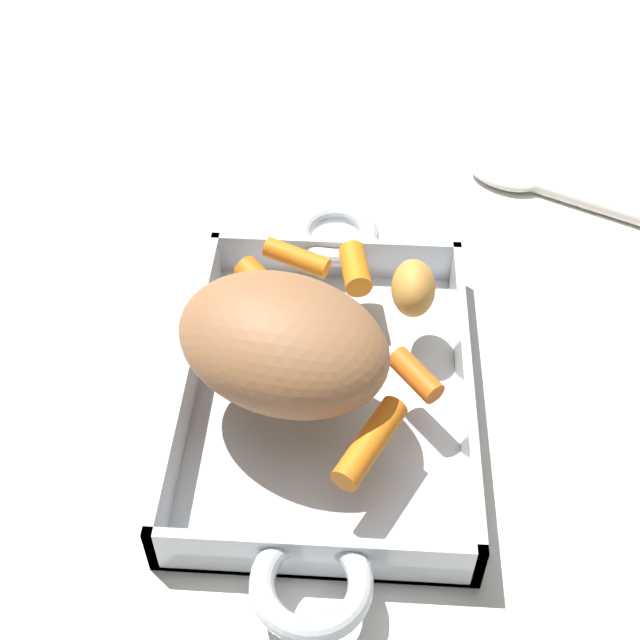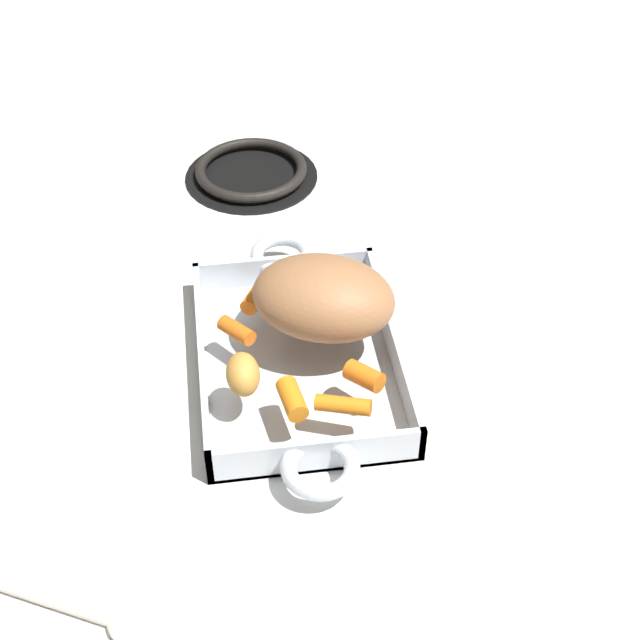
# 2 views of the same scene
# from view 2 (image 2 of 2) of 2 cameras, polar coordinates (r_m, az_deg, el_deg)

# --- Properties ---
(ground_plane) EXTENTS (2.40, 2.40, 0.00)m
(ground_plane) POSITION_cam_2_polar(r_m,az_deg,el_deg) (1.02, -1.33, -3.01)
(ground_plane) COLOR white
(roasting_dish) EXTENTS (0.42, 0.22, 0.04)m
(roasting_dish) POSITION_cam_2_polar(r_m,az_deg,el_deg) (1.01, -1.34, -2.44)
(roasting_dish) COLOR silver
(roasting_dish) RESTS_ON ground_plane
(pork_roast) EXTENTS (0.16, 0.19, 0.08)m
(pork_roast) POSITION_cam_2_polar(r_m,az_deg,el_deg) (0.98, 0.22, 1.42)
(pork_roast) COLOR #9F6B44
(pork_roast) RESTS_ON roasting_dish
(baby_carrot_short) EXTENTS (0.07, 0.05, 0.02)m
(baby_carrot_short) POSITION_cam_2_polar(r_m,az_deg,el_deg) (1.04, -3.76, 1.88)
(baby_carrot_short) COLOR orange
(baby_carrot_short) RESTS_ON roasting_dish
(baby_carrot_northwest) EXTENTS (0.04, 0.06, 0.02)m
(baby_carrot_northwest) POSITION_cam_2_polar(r_m,az_deg,el_deg) (0.91, 1.46, -5.36)
(baby_carrot_northwest) COLOR orange
(baby_carrot_northwest) RESTS_ON roasting_dish
(baby_carrot_center_left) EXTENTS (0.05, 0.04, 0.02)m
(baby_carrot_center_left) POSITION_cam_2_polar(r_m,az_deg,el_deg) (0.99, -5.26, -0.66)
(baby_carrot_center_left) COLOR orange
(baby_carrot_center_left) RESTS_ON roasting_dish
(baby_carrot_northeast) EXTENTS (0.05, 0.03, 0.02)m
(baby_carrot_northeast) POSITION_cam_2_polar(r_m,az_deg,el_deg) (0.91, -1.76, -4.98)
(baby_carrot_northeast) COLOR orange
(baby_carrot_northeast) RESTS_ON roasting_dish
(baby_carrot_center_right) EXTENTS (0.05, 0.05, 0.03)m
(baby_carrot_center_right) POSITION_cam_2_polar(r_m,az_deg,el_deg) (0.94, 2.80, -3.54)
(baby_carrot_center_right) COLOR orange
(baby_carrot_center_right) RESTS_ON roasting_dish
(potato_golden_small) EXTENTS (0.05, 0.04, 0.04)m
(potato_golden_small) POSITION_cam_2_polar(r_m,az_deg,el_deg) (0.93, -4.87, -3.42)
(potato_golden_small) COLOR gold
(potato_golden_small) RESTS_ON roasting_dish
(stove_burner_rear) EXTENTS (0.19, 0.19, 0.02)m
(stove_burner_rear) POSITION_cam_2_polar(r_m,az_deg,el_deg) (1.33, -4.34, 9.28)
(stove_burner_rear) COLOR black
(stove_burner_rear) RESTS_ON ground_plane
(serving_spoon) EXTENTS (0.14, 0.23, 0.02)m
(serving_spoon) POSITION_cam_2_polar(r_m,az_deg,el_deg) (0.85, -13.81, -17.45)
(serving_spoon) COLOR white
(serving_spoon) RESTS_ON ground_plane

